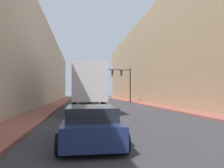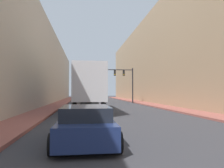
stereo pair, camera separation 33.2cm
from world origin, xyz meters
TOP-DOWN VIEW (x-y plane):
  - sidewalk_right at (6.35, 30.00)m, footprint 2.18×80.00m
  - sidewalk_left at (-6.35, 30.00)m, footprint 2.18×80.00m
  - building_right at (10.43, 30.00)m, footprint 6.00×80.00m
  - building_left at (-10.43, 30.00)m, footprint 6.00×80.00m
  - semi_truck at (-2.39, 22.36)m, footprint 2.51×14.00m
  - sedan_car at (-2.73, 8.22)m, footprint 2.10×4.23m
  - traffic_signal_gantry at (3.44, 35.20)m, footprint 5.98×0.35m

SIDE VIEW (x-z plane):
  - sidewalk_right at x=6.35m, z-range 0.00..0.15m
  - sidewalk_left at x=-6.35m, z-range 0.00..0.15m
  - sedan_car at x=-2.73m, z-range -0.02..1.29m
  - semi_truck at x=-2.39m, z-range 0.29..4.25m
  - traffic_signal_gantry at x=3.44m, z-range 1.22..6.90m
  - building_left at x=-10.43m, z-range 0.00..11.33m
  - building_right at x=10.43m, z-range 0.00..14.49m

